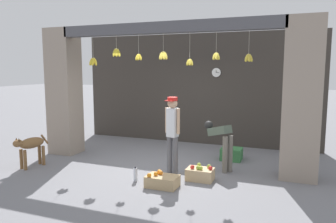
# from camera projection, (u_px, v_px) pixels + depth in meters

# --- Properties ---
(ground_plane) EXTENTS (60.00, 60.00, 0.00)m
(ground_plane) POSITION_uv_depth(u_px,v_px,m) (162.00, 167.00, 7.23)
(ground_plane) COLOR slate
(shop_back_wall) EXTENTS (6.89, 0.12, 3.14)m
(shop_back_wall) POSITION_uv_depth(u_px,v_px,m) (196.00, 89.00, 9.42)
(shop_back_wall) COLOR #38332D
(shop_back_wall) RESTS_ON ground_plane
(shop_pillar_left) EXTENTS (0.70, 0.60, 3.14)m
(shop_pillar_left) POSITION_uv_depth(u_px,v_px,m) (64.00, 92.00, 8.30)
(shop_pillar_left) COLOR gray
(shop_pillar_left) RESTS_ON ground_plane
(shop_pillar_right) EXTENTS (0.70, 0.60, 3.14)m
(shop_pillar_right) POSITION_uv_depth(u_px,v_px,m) (302.00, 100.00, 6.30)
(shop_pillar_right) COLOR gray
(shop_pillar_right) RESTS_ON ground_plane
(storefront_awning) EXTENTS (4.99, 0.26, 0.93)m
(storefront_awning) POSITION_uv_depth(u_px,v_px,m) (162.00, 30.00, 6.96)
(storefront_awning) COLOR #4C4C51
(dog) EXTENTS (0.36, 0.85, 0.71)m
(dog) POSITION_uv_depth(u_px,v_px,m) (31.00, 145.00, 7.16)
(dog) COLOR brown
(dog) RESTS_ON ground_plane
(shopkeeper) EXTENTS (0.34, 0.28, 1.59)m
(shopkeeper) POSITION_uv_depth(u_px,v_px,m) (172.00, 130.00, 6.65)
(shopkeeper) COLOR #56565B
(shopkeeper) RESTS_ON ground_plane
(worker_stooping) EXTENTS (0.69, 0.57, 1.01)m
(worker_stooping) POSITION_uv_depth(u_px,v_px,m) (221.00, 139.00, 6.97)
(worker_stooping) COLOR #6B665B
(worker_stooping) RESTS_ON ground_plane
(fruit_crate_oranges) EXTENTS (0.58, 0.39, 0.28)m
(fruit_crate_oranges) POSITION_uv_depth(u_px,v_px,m) (162.00, 181.00, 6.02)
(fruit_crate_oranges) COLOR tan
(fruit_crate_oranges) RESTS_ON ground_plane
(fruit_crate_apples) EXTENTS (0.52, 0.36, 0.31)m
(fruit_crate_apples) POSITION_uv_depth(u_px,v_px,m) (200.00, 174.00, 6.38)
(fruit_crate_apples) COLOR tan
(fruit_crate_apples) RESTS_ON ground_plane
(produce_box_green) EXTENTS (0.48, 0.44, 0.28)m
(produce_box_green) POSITION_uv_depth(u_px,v_px,m) (231.00, 154.00, 7.79)
(produce_box_green) COLOR #387A42
(produce_box_green) RESTS_ON ground_plane
(water_bottle) EXTENTS (0.08, 0.08, 0.29)m
(water_bottle) POSITION_uv_depth(u_px,v_px,m) (135.00, 174.00, 6.32)
(water_bottle) COLOR silver
(water_bottle) RESTS_ON ground_plane
(wall_clock) EXTENTS (0.26, 0.03, 0.26)m
(wall_clock) POSITION_uv_depth(u_px,v_px,m) (216.00, 72.00, 9.07)
(wall_clock) COLOR black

